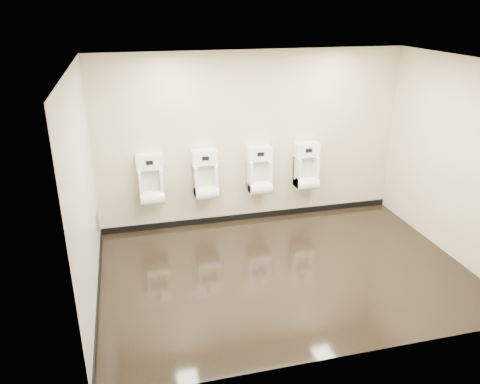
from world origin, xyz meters
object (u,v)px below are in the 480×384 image
object	(u,v)px
urinal_0	(151,183)
urinal_1	(206,178)
access_panel	(97,221)
urinal_2	(259,174)
urinal_3	(306,170)

from	to	relation	value
urinal_0	urinal_1	world-z (taller)	same
urinal_1	urinal_0	bearing A→B (deg)	180.00
access_panel	urinal_1	world-z (taller)	urinal_1
access_panel	urinal_0	size ratio (longest dim) A/B	0.32
urinal_1	urinal_2	size ratio (longest dim) A/B	1.00
urinal_0	urinal_1	bearing A→B (deg)	0.00
urinal_0	urinal_2	bearing A→B (deg)	0.00
urinal_0	urinal_2	distance (m)	1.75
urinal_2	urinal_3	bearing A→B (deg)	0.00
access_panel	urinal_3	distance (m)	3.44
urinal_1	urinal_2	xyz separation A→B (m)	(0.89, 0.00, 0.00)
access_panel	urinal_3	bearing A→B (deg)	6.92
access_panel	urinal_0	bearing A→B (deg)	26.51
urinal_1	urinal_3	bearing A→B (deg)	0.00
access_panel	urinal_0	xyz separation A→B (m)	(0.83, 0.41, 0.35)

